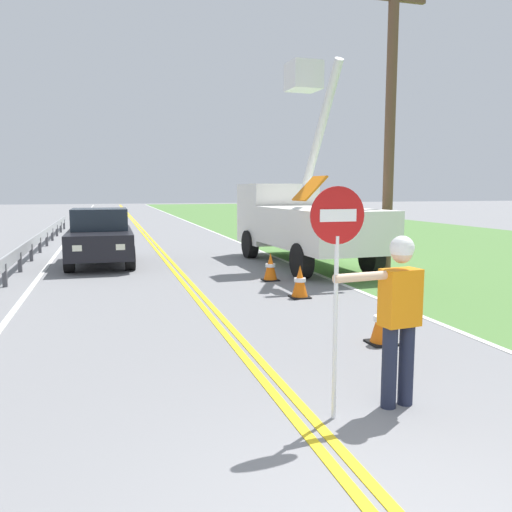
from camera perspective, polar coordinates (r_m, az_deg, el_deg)
grass_verge_right at (r=26.33m, az=14.82°, el=2.12°), size 16.00×110.00×0.01m
centerline_yellow_left at (r=22.72m, az=-11.45°, el=1.42°), size 0.11×110.00×0.01m
centerline_yellow_right at (r=22.73m, az=-11.00°, el=1.43°), size 0.11×110.00×0.01m
edge_line_right at (r=23.29m, az=-2.37°, el=1.70°), size 0.12×110.00×0.01m
edge_line_left at (r=22.72m, az=-20.31°, el=1.10°), size 0.12×110.00×0.01m
flagger_worker at (r=5.68m, az=15.33°, el=-5.72°), size 1.08×0.29×1.83m
stop_sign_paddle at (r=5.13m, az=8.81°, el=0.59°), size 0.56×0.04×2.33m
utility_bucket_truck at (r=16.09m, az=4.78°, el=4.23°), size 2.67×6.91×5.97m
oncoming_sedan_nearest at (r=16.53m, az=-16.63°, el=1.95°), size 1.94×4.12×1.70m
utility_pole_near at (r=14.83m, az=14.42°, el=14.04°), size 1.80×0.28×7.81m
traffic_cone_lead at (r=8.06m, az=13.59°, el=-6.98°), size 0.40×0.40×0.70m
traffic_cone_mid at (r=11.13m, az=4.81°, el=-2.85°), size 0.40×0.40×0.70m
traffic_cone_tail at (r=13.16m, az=1.58°, el=-1.24°), size 0.40×0.40×0.70m
guardrail_left_shoulder at (r=16.98m, az=-23.85°, el=0.70°), size 0.10×32.00×0.71m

